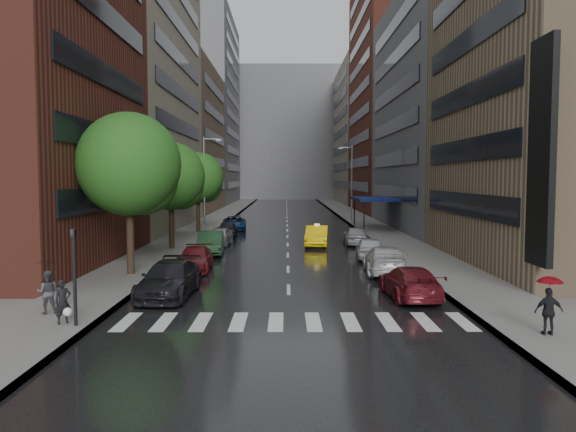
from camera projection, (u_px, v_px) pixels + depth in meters
name	position (u px, v px, depth m)	size (l,w,h in m)	color
ground	(289.00, 309.00, 23.00)	(220.00, 220.00, 0.00)	gray
road	(287.00, 219.00, 72.88)	(14.00, 140.00, 0.01)	black
sidewalk_left	(218.00, 218.00, 72.85)	(4.00, 140.00, 0.15)	gray
sidewalk_right	(356.00, 218.00, 72.91)	(4.00, 140.00, 0.15)	gray
crosswalk	(295.00, 322.00, 21.01)	(13.15, 2.80, 0.01)	silver
buildings_left	(183.00, 103.00, 80.48)	(8.00, 108.00, 38.00)	maroon
buildings_right	(394.00, 108.00, 78.57)	(8.05, 109.10, 36.00)	#937A5B
building_far	(287.00, 134.00, 139.60)	(40.00, 14.00, 32.00)	slate
tree_near	(129.00, 164.00, 30.22)	(5.59, 5.59, 8.91)	#382619
tree_mid	(171.00, 176.00, 41.24)	(5.01, 5.01, 7.99)	#382619
tree_far	(198.00, 178.00, 53.83)	(4.91, 4.91, 7.83)	#382619
taxi	(317.00, 236.00, 43.91)	(1.69, 4.85, 1.60)	yellow
parked_cars_left	(214.00, 241.00, 40.75)	(2.77, 37.05, 1.61)	black
parked_cars_right	(378.00, 255.00, 33.66)	(2.61, 24.54, 1.57)	maroon
ped_bag_walker	(63.00, 303.00, 20.13)	(0.71, 0.66, 1.59)	black
ped_black_umbrella	(47.00, 282.00, 21.61)	(0.96, 0.98, 2.09)	#424146
ped_red_umbrella	(549.00, 300.00, 18.67)	(0.95, 0.82, 2.01)	black
traffic_light	(74.00, 268.00, 19.79)	(0.18, 0.15, 3.45)	black
street_lamp_left	(205.00, 183.00, 52.56)	(1.74, 0.22, 9.00)	gray
street_lamp_right	(351.00, 181.00, 67.58)	(1.74, 0.22, 9.00)	gray
awning	(374.00, 199.00, 57.73)	(4.00, 8.00, 3.12)	navy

